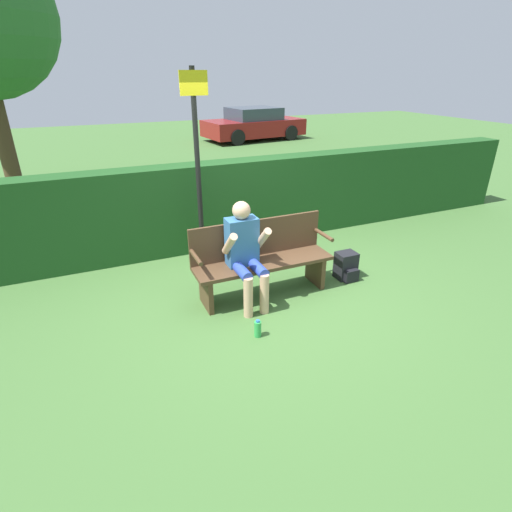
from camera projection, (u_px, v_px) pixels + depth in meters
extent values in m
plane|color=#426B33|center=(263.00, 294.00, 5.17)|extent=(40.00, 40.00, 0.00)
cube|color=#1E4C1E|center=(217.00, 205.00, 6.39)|extent=(12.00, 0.42, 1.36)
cube|color=#513823|center=(264.00, 263.00, 4.99)|extent=(1.77, 0.46, 0.05)
cube|color=#513823|center=(257.00, 238.00, 5.05)|extent=(1.77, 0.04, 0.48)
cube|color=#513823|center=(206.00, 292.00, 4.81)|extent=(0.06, 0.41, 0.43)
cube|color=#513823|center=(315.00, 269.00, 5.36)|extent=(0.06, 0.41, 0.43)
cylinder|color=#513823|center=(196.00, 257.00, 4.57)|extent=(0.05, 0.41, 0.05)
cylinder|color=#513823|center=(324.00, 235.00, 5.20)|extent=(0.05, 0.41, 0.05)
cube|color=#336699|center=(242.00, 242.00, 4.79)|extent=(0.37, 0.22, 0.59)
sphere|color=#DBA884|center=(241.00, 210.00, 4.62)|extent=(0.22, 0.22, 0.22)
cylinder|color=#2D47B7|center=(241.00, 270.00, 4.68)|extent=(0.13, 0.44, 0.13)
cylinder|color=#2D47B7|center=(257.00, 267.00, 4.76)|extent=(0.13, 0.44, 0.13)
cylinder|color=#DBA884|center=(248.00, 297.00, 4.61)|extent=(0.11, 0.11, 0.50)
cylinder|color=#DBA884|center=(264.00, 294.00, 4.68)|extent=(0.11, 0.11, 0.50)
cylinder|color=#DBA884|center=(230.00, 244.00, 4.57)|extent=(0.09, 0.36, 0.36)
cylinder|color=#DBA884|center=(263.00, 238.00, 4.72)|extent=(0.09, 0.36, 0.36)
cube|color=black|center=(346.00, 265.00, 5.52)|extent=(0.27, 0.22, 0.38)
cube|color=black|center=(352.00, 276.00, 5.43)|extent=(0.20, 0.08, 0.17)
cylinder|color=green|center=(258.00, 329.00, 4.32)|extent=(0.08, 0.08, 0.19)
cylinder|color=#2D66B2|center=(258.00, 321.00, 4.27)|extent=(0.04, 0.04, 0.02)
cylinder|color=black|center=(198.00, 174.00, 5.47)|extent=(0.07, 0.07, 2.69)
cube|color=yellow|center=(194.00, 83.00, 4.95)|extent=(0.36, 0.02, 0.29)
cube|color=maroon|center=(254.00, 127.00, 16.57)|extent=(4.24, 2.36, 0.63)
cube|color=#333D4C|center=(254.00, 113.00, 16.34)|extent=(2.13, 1.88, 0.47)
cylinder|color=black|center=(268.00, 128.00, 17.94)|extent=(0.62, 0.25, 0.60)
cylinder|color=black|center=(291.00, 133.00, 16.53)|extent=(0.62, 0.25, 0.60)
cylinder|color=black|center=(217.00, 132.00, 16.78)|extent=(0.62, 0.25, 0.60)
cylinder|color=black|center=(237.00, 137.00, 15.37)|extent=(0.62, 0.25, 0.60)
cylinder|color=#4C3823|center=(4.00, 141.00, 8.15)|extent=(0.32, 0.32, 2.68)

